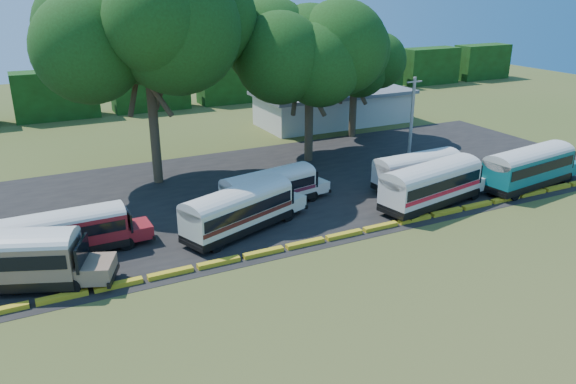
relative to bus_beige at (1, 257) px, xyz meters
name	(u,v)px	position (x,y,z in m)	size (l,w,h in m)	color
ground	(333,247)	(19.17, -3.66, -2.01)	(160.00, 160.00, 0.00)	#364C19
asphalt_strip	(269,188)	(20.17, 8.34, -2.00)	(64.00, 24.00, 0.02)	black
curb	(325,239)	(19.17, -2.66, -1.86)	(53.70, 0.45, 0.30)	gold
terminal_building	(333,107)	(37.17, 26.34, 0.03)	(19.00, 9.00, 4.00)	#BBB6AB
treeline_backdrop	(150,88)	(19.17, 44.34, 0.99)	(130.00, 4.00, 6.00)	#17330E
bus_beige	(1,257)	(0.00, 0.00, 0.00)	(10.85, 6.35, 3.50)	black
bus_red	(67,230)	(3.73, 2.82, -0.28)	(9.20, 2.45, 3.01)	black
bus_cream_west	(240,207)	(14.66, 1.14, -0.13)	(10.29, 5.90, 3.31)	black
bus_cream_east	(271,187)	(18.52, 4.47, -0.32)	(9.35, 3.83, 2.99)	black
bus_white_red	(433,182)	(29.60, -0.93, -0.01)	(11.03, 4.60, 3.53)	black
bus_white_blue	(419,168)	(31.38, 2.88, -0.27)	(9.42, 2.62, 3.07)	black
bus_teal	(530,165)	(39.58, -1.31, 0.02)	(11.01, 4.02, 3.54)	black
tree_west	(145,24)	(12.30, 14.21, 11.18)	(13.15, 13.15, 18.04)	#37291B
tree_center	(310,52)	(26.98, 13.97, 8.29)	(11.67, 11.67, 14.60)	#37291B
tree_east	(355,58)	(35.80, 19.88, 6.62)	(8.10, 8.10, 11.67)	#37291B
utility_pole	(411,122)	(34.32, 7.88, 2.30)	(1.60, 0.30, 8.39)	gray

